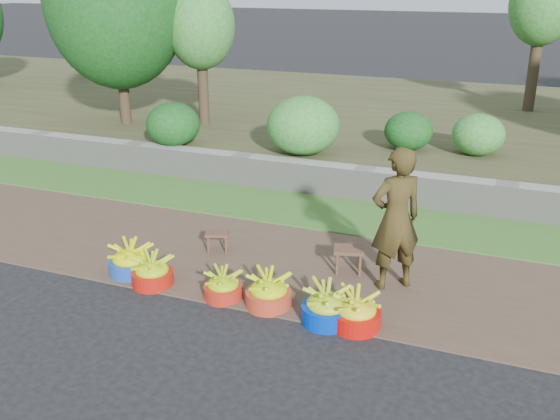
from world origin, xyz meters
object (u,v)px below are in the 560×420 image
at_px(basin_b, 152,272).
at_px(stool_right, 349,253).
at_px(basin_e, 327,306).
at_px(stool_left, 217,236).
at_px(vendor_woman, 396,219).
at_px(basin_c, 223,286).
at_px(basin_d, 269,292).
at_px(basin_a, 130,261).
at_px(basin_f, 356,312).

distance_m(basin_b, stool_right, 2.43).
distance_m(basin_e, stool_left, 2.27).
xyz_separation_m(stool_right, vendor_woman, (0.59, -0.17, 0.61)).
distance_m(basin_c, stool_left, 1.31).
bearing_deg(stool_right, stool_left, -179.25).
bearing_deg(vendor_woman, basin_d, 0.00).
relative_size(basin_a, stool_right, 1.27).
relative_size(basin_e, vendor_woman, 0.32).
bearing_deg(basin_c, basin_b, -179.24).
height_order(stool_left, vendor_woman, vendor_woman).
xyz_separation_m(basin_c, stool_left, (-0.64, 1.14, 0.09)).
xyz_separation_m(basin_d, basin_e, (0.72, -0.09, 0.01)).
bearing_deg(basin_f, basin_b, 179.06).
height_order(basin_a, basin_f, basin_a).
xyz_separation_m(basin_e, stool_right, (-0.10, 1.22, 0.09)).
bearing_deg(basin_f, basin_c, 178.07).
relative_size(basin_f, stool_left, 1.42).
height_order(basin_d, vendor_woman, vendor_woman).
relative_size(basin_a, vendor_woman, 0.32).
height_order(basin_a, basin_e, basin_e).
distance_m(stool_left, stool_right, 1.83).
bearing_deg(basin_a, basin_f, -3.71).
relative_size(basin_a, basin_d, 1.03).
height_order(basin_c, basin_d, basin_d).
bearing_deg(basin_a, basin_d, -3.45).
bearing_deg(basin_e, vendor_woman, 64.88).
height_order(basin_f, vendor_woman, vendor_woman).
distance_m(basin_c, basin_d, 0.57).
xyz_separation_m(basin_b, vendor_woman, (2.72, 1.00, 0.72)).
relative_size(basin_a, basin_b, 1.08).
bearing_deg(stool_left, basin_c, -60.51).
bearing_deg(vendor_woman, basin_f, 42.24).
height_order(basin_f, stool_right, basin_f).
bearing_deg(basin_c, vendor_woman, 29.08).
relative_size(basin_a, basin_e, 0.99).
bearing_deg(basin_a, stool_left, 54.39).
bearing_deg(basin_e, basin_c, 177.10).
xyz_separation_m(basin_a, stool_left, (0.72, 1.00, 0.05)).
xyz_separation_m(basin_a, basin_b, (0.41, -0.15, -0.01)).
bearing_deg(basin_c, stool_right, 44.43).
relative_size(basin_c, basin_e, 0.82).
xyz_separation_m(basin_c, basin_f, (1.61, -0.05, 0.03)).
height_order(basin_b, basin_d, basin_d).
xyz_separation_m(basin_a, basin_e, (2.64, -0.20, 0.00)).
distance_m(basin_b, basin_e, 2.23).
height_order(basin_d, basin_e, basin_e).
relative_size(basin_a, basin_c, 1.20).
bearing_deg(basin_f, stool_left, 152.10).
distance_m(basin_a, basin_e, 2.65).
bearing_deg(basin_c, basin_a, 174.21).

